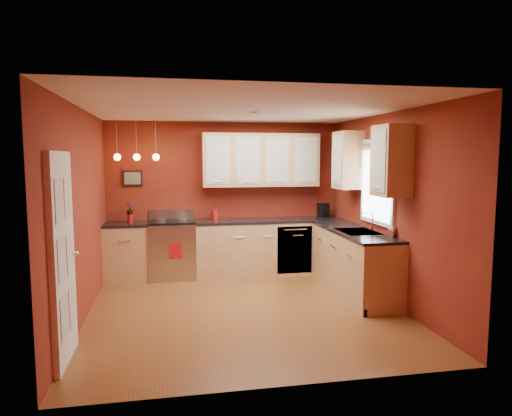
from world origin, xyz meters
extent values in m
plane|color=brown|center=(0.00, 0.00, 0.00)|extent=(4.20, 4.20, 0.00)
cube|color=silver|center=(0.00, 0.00, 2.60)|extent=(4.00, 4.20, 0.02)
cube|color=maroon|center=(0.00, 2.10, 1.30)|extent=(4.00, 0.02, 2.60)
cube|color=maroon|center=(0.00, -2.10, 1.30)|extent=(4.00, 0.02, 2.60)
cube|color=maroon|center=(-2.00, 0.00, 1.30)|extent=(0.02, 4.20, 2.60)
cube|color=maroon|center=(2.00, 0.00, 1.30)|extent=(0.02, 4.20, 2.60)
cube|color=tan|center=(-1.65, 1.80, 0.45)|extent=(0.70, 0.60, 0.90)
cube|color=tan|center=(0.73, 1.80, 0.45)|extent=(2.54, 0.60, 0.90)
cube|color=tan|center=(1.70, 0.45, 0.45)|extent=(0.60, 2.10, 0.90)
cube|color=black|center=(-1.65, 1.80, 0.92)|extent=(0.70, 0.62, 0.04)
cube|color=black|center=(0.73, 1.80, 0.92)|extent=(2.54, 0.62, 0.04)
cube|color=black|center=(1.70, 0.45, 0.92)|extent=(0.62, 2.10, 0.04)
cube|color=#B2B3B7|center=(-0.92, 1.80, 0.46)|extent=(0.76, 0.64, 0.92)
cube|color=black|center=(-0.92, 1.50, 0.48)|extent=(0.55, 0.02, 0.32)
cylinder|color=#B2B3B7|center=(-0.92, 1.49, 0.72)|extent=(0.60, 0.02, 0.02)
cube|color=black|center=(-0.92, 1.80, 0.94)|extent=(0.76, 0.60, 0.03)
cylinder|color=gray|center=(-1.10, 1.66, 0.95)|extent=(0.16, 0.16, 0.01)
cylinder|color=gray|center=(-0.74, 1.66, 0.95)|extent=(0.16, 0.16, 0.01)
cylinder|color=gray|center=(-1.10, 1.94, 0.95)|extent=(0.16, 0.16, 0.01)
cylinder|color=gray|center=(-0.74, 1.94, 0.95)|extent=(0.16, 0.16, 0.01)
cube|color=#B2B3B7|center=(-0.92, 2.10, 1.03)|extent=(0.76, 0.04, 0.16)
cube|color=#B2B3B7|center=(1.10, 1.51, 0.45)|extent=(0.60, 0.02, 0.80)
cube|color=gray|center=(1.70, 0.30, 0.92)|extent=(0.50, 0.70, 0.05)
cube|color=black|center=(1.70, 0.47, 0.91)|extent=(0.42, 0.30, 0.02)
cube|color=black|center=(1.70, 0.13, 0.91)|extent=(0.42, 0.30, 0.02)
cylinder|color=silver|center=(1.92, 0.30, 1.08)|extent=(0.02, 0.02, 0.28)
cylinder|color=silver|center=(1.85, 0.30, 1.21)|extent=(0.16, 0.02, 0.02)
cube|color=white|center=(1.98, 0.30, 1.65)|extent=(0.04, 1.02, 1.22)
cube|color=white|center=(1.97, 0.30, 1.65)|extent=(0.01, 0.90, 1.10)
cube|color=olive|center=(1.95, 0.30, 2.02)|extent=(0.02, 0.96, 0.36)
cube|color=white|center=(-1.97, -1.20, 1.02)|extent=(0.06, 0.82, 2.05)
cube|color=silver|center=(-1.94, -1.38, 1.60)|extent=(0.00, 0.28, 0.40)
cube|color=silver|center=(-1.94, -1.02, 1.60)|extent=(0.00, 0.28, 0.40)
cube|color=silver|center=(-1.94, -1.38, 1.05)|extent=(0.00, 0.28, 0.40)
cube|color=silver|center=(-1.94, -1.02, 1.05)|extent=(0.00, 0.28, 0.40)
cube|color=silver|center=(-1.94, -1.38, 0.50)|extent=(0.00, 0.28, 0.40)
cube|color=silver|center=(-1.94, -1.02, 0.50)|extent=(0.00, 0.28, 0.40)
sphere|color=silver|center=(-1.91, -0.87, 1.00)|extent=(0.06, 0.06, 0.06)
cube|color=tan|center=(0.60, 1.93, 1.95)|extent=(2.00, 0.35, 0.90)
cube|color=tan|center=(1.82, 0.32, 1.95)|extent=(0.35, 1.95, 0.90)
cube|color=black|center=(-1.55, 2.08, 1.65)|extent=(0.32, 0.03, 0.26)
cylinder|color=gray|center=(-1.75, 1.75, 2.30)|extent=(0.01, 0.01, 0.60)
sphere|color=#FFA53F|center=(-1.75, 1.75, 2.00)|extent=(0.11, 0.11, 0.11)
cylinder|color=gray|center=(-1.45, 1.75, 2.30)|extent=(0.01, 0.01, 0.60)
sphere|color=#FFA53F|center=(-1.45, 1.75, 2.00)|extent=(0.11, 0.11, 0.11)
cylinder|color=gray|center=(-1.15, 1.75, 2.30)|extent=(0.01, 0.01, 0.60)
sphere|color=#FFA53F|center=(-1.15, 1.75, 2.00)|extent=(0.11, 0.11, 0.11)
cylinder|color=#A31113|center=(-0.20, 1.91, 1.02)|extent=(0.11, 0.11, 0.16)
cylinder|color=#A31113|center=(-0.20, 1.91, 1.11)|extent=(0.12, 0.12, 0.02)
cylinder|color=#A31113|center=(-1.58, 1.80, 1.01)|extent=(0.09, 0.09, 0.14)
imported|color=#A31113|center=(-1.58, 1.80, 1.16)|extent=(0.13, 0.13, 0.20)
cube|color=black|center=(1.74, 1.94, 1.06)|extent=(0.20, 0.18, 0.25)
cylinder|color=black|center=(1.74, 1.88, 1.00)|extent=(0.12, 0.12, 0.11)
imported|color=silver|center=(1.95, -0.25, 1.02)|extent=(0.10, 0.10, 0.17)
cube|color=#A31113|center=(-0.87, 1.47, 0.52)|extent=(0.20, 0.01, 0.27)
camera|label=1|loc=(-0.93, -5.78, 1.99)|focal=32.00mm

